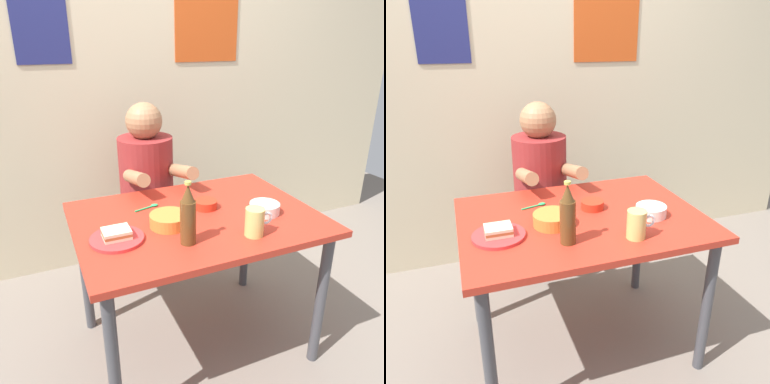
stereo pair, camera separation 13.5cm
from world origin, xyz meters
TOP-DOWN VIEW (x-y plane):
  - ground_plane at (0.00, 0.00)m, footprint 6.00×6.00m
  - wall_back at (0.00, 1.05)m, footprint 4.40×0.09m
  - dining_table at (0.00, 0.00)m, footprint 1.10×0.80m
  - stool at (-0.04, 0.63)m, footprint 0.34×0.34m
  - person_seated at (-0.04, 0.62)m, footprint 0.33×0.56m
  - plate_orange at (-0.39, -0.08)m, footprint 0.22×0.22m
  - sandwich at (-0.39, -0.08)m, footprint 0.11×0.09m
  - beer_mug at (0.15, -0.26)m, footprint 0.13×0.08m
  - beer_bottle at (-0.13, -0.21)m, footprint 0.06×0.06m
  - sauce_bowl_chili at (0.08, 0.06)m, footprint 0.11×0.11m
  - soup_bowl_orange at (-0.15, -0.04)m, footprint 0.17×0.17m
  - rice_bowl_white at (0.30, -0.10)m, footprint 0.14×0.14m
  - spoon at (-0.16, 0.17)m, footprint 0.13×0.05m

SIDE VIEW (x-z plane):
  - ground_plane at x=0.00m, z-range 0.00..0.00m
  - stool at x=-0.04m, z-range 0.12..0.57m
  - dining_table at x=0.00m, z-range 0.28..1.02m
  - spoon at x=-0.16m, z-range 0.74..0.75m
  - plate_orange at x=-0.39m, z-range 0.74..0.75m
  - sauce_bowl_chili at x=0.08m, z-range 0.74..0.78m
  - person_seated at x=-0.04m, z-range 0.41..1.13m
  - rice_bowl_white at x=0.30m, z-range 0.74..0.79m
  - soup_bowl_orange at x=-0.15m, z-range 0.74..0.80m
  - sandwich at x=-0.39m, z-range 0.75..0.79m
  - beer_mug at x=0.15m, z-range 0.74..0.86m
  - beer_bottle at x=-0.13m, z-range 0.73..0.99m
  - wall_back at x=0.00m, z-range 0.00..2.60m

